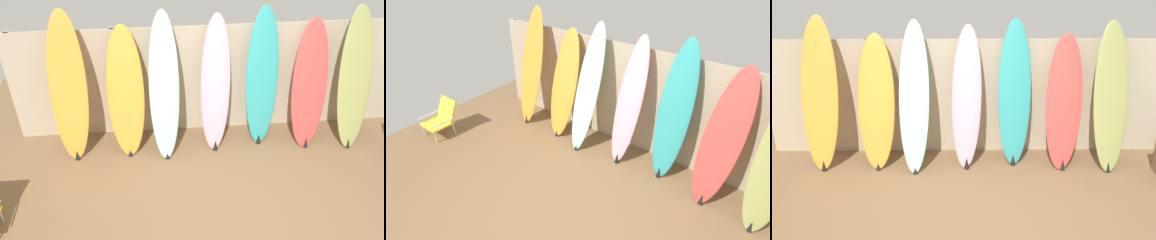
{
  "view_description": "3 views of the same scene",
  "coord_description": "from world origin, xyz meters",
  "views": [
    {
      "loc": [
        -0.8,
        -3.6,
        4.33
      ],
      "look_at": [
        -0.42,
        0.75,
        1.08
      ],
      "focal_mm": 40.0,
      "sensor_mm": 36.0,
      "label": 1
    },
    {
      "loc": [
        1.86,
        -2.07,
        3.24
      ],
      "look_at": [
        -0.41,
        0.86,
        0.94
      ],
      "focal_mm": 28.0,
      "sensor_mm": 36.0,
      "label": 2
    },
    {
      "loc": [
        -0.1,
        -4.12,
        3.23
      ],
      "look_at": [
        -0.05,
        0.93,
        0.99
      ],
      "focal_mm": 40.0,
      "sensor_mm": 36.0,
      "label": 3
    }
  ],
  "objects": [
    {
      "name": "surfboard_orange_0",
      "position": [
        -2.09,
        1.6,
        1.09
      ],
      "size": [
        0.59,
        0.63,
        2.19
      ],
      "color": "orange",
      "rests_on": "ground"
    },
    {
      "name": "surfboard_seafoam_2",
      "position": [
        -0.75,
        1.56,
        1.05
      ],
      "size": [
        0.46,
        0.74,
        2.13
      ],
      "color": "#9ED6BC",
      "rests_on": "ground"
    },
    {
      "name": "surfboard_pink_3",
      "position": [
        0.0,
        1.63,
        1.01
      ],
      "size": [
        0.49,
        0.61,
        2.05
      ],
      "color": "pink",
      "rests_on": "ground"
    },
    {
      "name": "ground",
      "position": [
        0.0,
        0.0,
        0.0
      ],
      "size": [
        7.68,
        7.68,
        0.0
      ],
      "primitive_type": "plane",
      "color": "brown"
    },
    {
      "name": "fence_back",
      "position": [
        -0.0,
        2.01,
        0.9
      ],
      "size": [
        6.08,
        0.11,
        1.8
      ],
      "color": "tan",
      "rests_on": "ground"
    },
    {
      "name": "surfboard_orange_1",
      "position": [
        -1.3,
        1.62,
        0.96
      ],
      "size": [
        0.55,
        0.61,
        1.93
      ],
      "color": "orange",
      "rests_on": "ground"
    },
    {
      "name": "beach_chair",
      "position": [
        -3.11,
        0.16,
        0.32
      ],
      "size": [
        0.5,
        0.58,
        0.63
      ],
      "rotation": [
        0.0,
        0.0,
        -0.22
      ],
      "color": "silver",
      "rests_on": "ground"
    },
    {
      "name": "surfboard_teal_4",
      "position": [
        0.7,
        1.68,
        1.05
      ],
      "size": [
        0.48,
        0.46,
        2.13
      ],
      "color": "teal",
      "rests_on": "ground"
    },
    {
      "name": "surfboard_red_5",
      "position": [
        1.41,
        1.61,
        0.95
      ],
      "size": [
        0.59,
        0.71,
        1.92
      ],
      "color": "#D13D38",
      "rests_on": "ground"
    }
  ]
}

